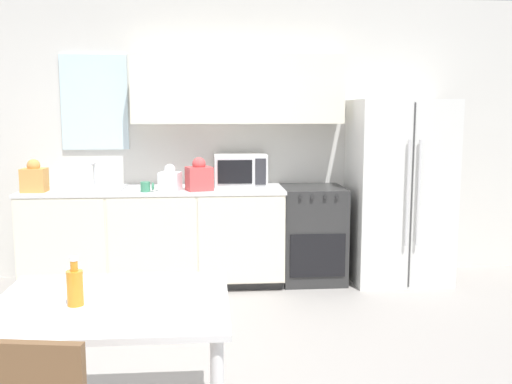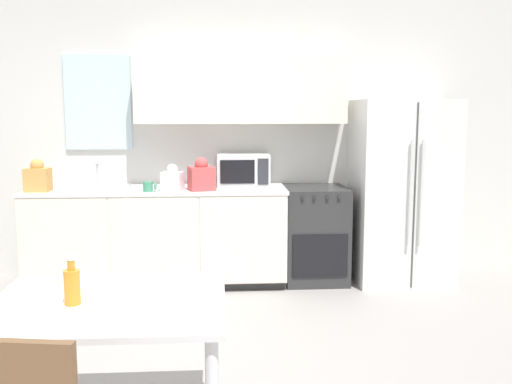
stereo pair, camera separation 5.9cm
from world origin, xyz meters
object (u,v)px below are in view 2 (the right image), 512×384
(oven_range, at_px, (315,234))
(coffee_mug, at_px, (149,186))
(refrigerator, at_px, (402,191))
(drink_bottle, at_px, (72,285))
(microwave, at_px, (243,170))
(dining_table, at_px, (109,321))

(oven_range, height_order, coffee_mug, coffee_mug)
(refrigerator, bearing_deg, coffee_mug, -175.26)
(oven_range, xyz_separation_m, drink_bottle, (-1.59, -2.73, 0.38))
(microwave, bearing_deg, drink_bottle, -107.75)
(refrigerator, bearing_deg, microwave, 174.41)
(microwave, height_order, dining_table, microwave)
(refrigerator, bearing_deg, oven_range, 177.04)
(refrigerator, xyz_separation_m, coffee_mug, (-2.36, -0.20, 0.09))
(refrigerator, bearing_deg, dining_table, -130.57)
(dining_table, height_order, drink_bottle, drink_bottle)
(refrigerator, height_order, dining_table, refrigerator)
(microwave, height_order, coffee_mug, microwave)
(oven_range, bearing_deg, refrigerator, -2.96)
(coffee_mug, xyz_separation_m, dining_table, (0.10, -2.45, -0.32))
(coffee_mug, xyz_separation_m, drink_bottle, (-0.05, -2.49, -0.12))
(refrigerator, height_order, microwave, refrigerator)
(oven_range, relative_size, refrigerator, 0.53)
(oven_range, relative_size, coffee_mug, 7.66)
(drink_bottle, bearing_deg, refrigerator, 48.09)
(oven_range, relative_size, microwave, 1.83)
(oven_range, distance_m, microwave, 0.92)
(oven_range, distance_m, refrigerator, 0.92)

